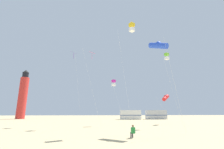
{
  "coord_description": "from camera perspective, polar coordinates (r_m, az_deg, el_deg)",
  "views": [
    {
      "loc": [
        -1.53,
        -6.85,
        2.33
      ],
      "look_at": [
        -0.01,
        11.0,
        6.6
      ],
      "focal_mm": 25.05,
      "sensor_mm": 36.0,
      "label": 1
    }
  ],
  "objects": [
    {
      "name": "kite_box_magenta",
      "position": [
        28.98,
        0.59,
        -3.09
      ],
      "size": [
        2.58,
        2.4,
        8.11
      ],
      "color": "silver",
      "rests_on": "ground"
    },
    {
      "name": "rv_van_white",
      "position": [
        50.61,
        6.74,
        -14.4
      ],
      "size": [
        6.58,
        2.76,
        2.8
      ],
      "rotation": [
        0.0,
        0.0,
        -0.07
      ],
      "color": "white",
      "rests_on": "ground"
    },
    {
      "name": "kite_box_gold",
      "position": [
        21.48,
        7.23,
        16.63
      ],
      "size": [
        2.25,
        2.49,
        13.66
      ],
      "color": "silver",
      "rests_on": "ground"
    },
    {
      "name": "kite_tube_blue",
      "position": [
        20.22,
        16.53,
        10.15
      ],
      "size": [
        3.3,
        3.45,
        10.93
      ],
      "color": "silver",
      "rests_on": "ground"
    },
    {
      "name": "rv_van_silver",
      "position": [
        53.61,
        15.76,
        -13.94
      ],
      "size": [
        6.48,
        2.46,
        2.8
      ],
      "rotation": [
        0.0,
        0.0,
        0.02
      ],
      "color": "#B7BABF",
      "rests_on": "ground"
    },
    {
      "name": "kite_box_lime",
      "position": [
        28.88,
        19.34,
        6.22
      ],
      "size": [
        2.26,
        1.65,
        12.26
      ],
      "color": "silver",
      "rests_on": "ground"
    },
    {
      "name": "kite_flyer_standing",
      "position": [
        15.26,
        7.58,
        -19.76
      ],
      "size": [
        0.4,
        0.54,
        1.16
      ],
      "rotation": [
        0.0,
        0.0,
        3.33
      ],
      "color": "#238438",
      "rests_on": "ground"
    },
    {
      "name": "kite_diamond_rainbow",
      "position": [
        26.73,
        -7.31,
        6.82
      ],
      "size": [
        3.18,
        2.33,
        12.34
      ],
      "color": "silver",
      "rests_on": "ground"
    },
    {
      "name": "kite_diamond_violet",
      "position": [
        31.13,
        -13.66,
        6.53
      ],
      "size": [
        2.59,
        2.59,
        13.68
      ],
      "color": "silver",
      "rests_on": "ground"
    },
    {
      "name": "lighthouse_distant",
      "position": [
        62.09,
        -29.76,
        -6.58
      ],
      "size": [
        2.8,
        2.8,
        16.8
      ],
      "color": "red",
      "rests_on": "ground"
    },
    {
      "name": "kite_tube_scarlet",
      "position": [
        32.66,
        19.01,
        -7.94
      ],
      "size": [
        3.06,
        3.13,
        5.74
      ],
      "color": "silver",
      "rests_on": "ground"
    }
  ]
}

